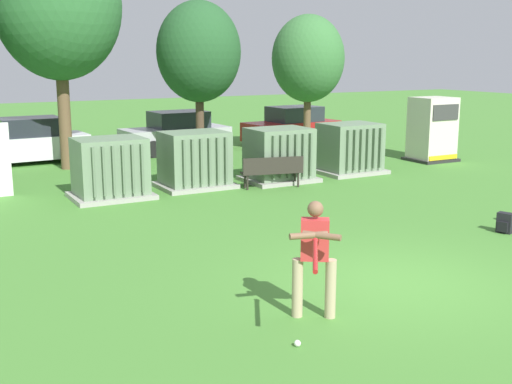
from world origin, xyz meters
TOP-DOWN VIEW (x-y plane):
  - ground_plane at (0.00, 0.00)m, footprint 96.00×96.00m
  - transformer_west at (-2.34, 8.87)m, footprint 2.10×1.70m
  - transformer_mid_west at (0.22, 9.13)m, footprint 2.10×1.70m
  - transformer_mid_east at (2.85, 8.76)m, footprint 2.10×1.70m
  - transformer_east at (5.60, 8.88)m, footprint 2.10×1.70m
  - generator_enclosure at (9.74, 9.49)m, footprint 1.60×1.40m
  - park_bench at (2.13, 7.92)m, footprint 1.84×0.80m
  - batter at (-2.11, -0.58)m, footprint 1.13×1.46m
  - sports_ball at (-2.82, -1.26)m, footprint 0.09×0.09m
  - backpack at (4.11, 1.33)m, footprint 0.33×0.37m
  - tree_center_left at (-2.32, 14.10)m, footprint 4.08×4.08m
  - tree_center_right at (2.25, 13.31)m, footprint 2.96×2.96m
  - tree_right at (6.70, 13.13)m, footprint 2.78×2.78m
  - parked_car_left_of_center at (-3.27, 15.98)m, footprint 4.28×2.09m
  - parked_car_right_of_center at (2.38, 15.93)m, footprint 4.28×2.07m
  - parked_car_rightmost at (7.71, 15.83)m, footprint 4.31×2.15m

SIDE VIEW (x-z plane):
  - ground_plane at x=0.00m, z-range 0.00..0.00m
  - sports_ball at x=-2.82m, z-range 0.00..0.09m
  - backpack at x=4.11m, z-range -0.01..0.43m
  - park_bench at x=2.13m, z-range 0.08..0.99m
  - parked_car_left_of_center at x=-3.27m, z-range -0.06..1.56m
  - parked_car_right_of_center at x=2.38m, z-range -0.06..1.56m
  - parked_car_rightmost at x=7.71m, z-range -0.06..1.56m
  - transformer_west at x=-2.34m, z-range -0.02..1.60m
  - transformer_mid_west at x=0.22m, z-range -0.02..1.60m
  - transformer_mid_east at x=2.85m, z-range -0.02..1.60m
  - transformer_east at x=5.60m, z-range -0.02..1.60m
  - batter at x=-2.11m, z-range 0.11..1.85m
  - generator_enclosure at x=9.74m, z-range -0.01..2.29m
  - tree_right at x=6.70m, z-range 0.99..6.29m
  - tree_center_right at x=2.25m, z-range 1.05..6.71m
  - tree_center_left at x=-2.32m, z-range 1.45..9.25m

